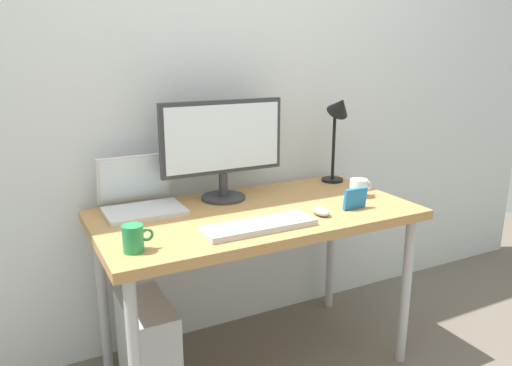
{
  "coord_description": "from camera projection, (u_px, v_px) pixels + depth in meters",
  "views": [
    {
      "loc": [
        -0.92,
        -1.77,
        1.4
      ],
      "look_at": [
        0.0,
        0.0,
        0.86
      ],
      "focal_mm": 34.78,
      "sensor_mm": 36.0,
      "label": 1
    }
  ],
  "objects": [
    {
      "name": "desk",
      "position": [
        256.0,
        225.0,
        2.11
      ],
      "size": [
        1.34,
        0.69,
        0.74
      ],
      "color": "#B7844C",
      "rests_on": "ground_plane"
    },
    {
      "name": "coffee_mug",
      "position": [
        134.0,
        238.0,
        1.66
      ],
      "size": [
        0.11,
        0.07,
        0.09
      ],
      "color": "#268C4C",
      "rests_on": "desk"
    },
    {
      "name": "desk_lamp",
      "position": [
        339.0,
        120.0,
        2.45
      ],
      "size": [
        0.11,
        0.16,
        0.46
      ],
      "color": "black",
      "rests_on": "desk"
    },
    {
      "name": "ground_plane",
      "position": [
        256.0,
        363.0,
        2.29
      ],
      "size": [
        6.0,
        6.0,
        0.0
      ],
      "primitive_type": "plane",
      "color": "#665B51"
    },
    {
      "name": "monitor",
      "position": [
        223.0,
        143.0,
        2.19
      ],
      "size": [
        0.57,
        0.2,
        0.45
      ],
      "color": "#333338",
      "rests_on": "desk"
    },
    {
      "name": "photo_frame",
      "position": [
        355.0,
        198.0,
        2.1
      ],
      "size": [
        0.11,
        0.03,
        0.09
      ],
      "primitive_type": "cube",
      "rotation": [
        0.12,
        0.0,
        0.0
      ],
      "color": "#1E72BF",
      "rests_on": "desk"
    },
    {
      "name": "glass_cup",
      "position": [
        359.0,
        188.0,
        2.28
      ],
      "size": [
        0.12,
        0.08,
        0.08
      ],
      "color": "silver",
      "rests_on": "desk"
    },
    {
      "name": "keyboard",
      "position": [
        259.0,
        226.0,
        1.88
      ],
      "size": [
        0.44,
        0.14,
        0.02
      ],
      "primitive_type": "cube",
      "color": "#B2B2B7",
      "rests_on": "desk"
    },
    {
      "name": "mouse",
      "position": [
        321.0,
        211.0,
        2.03
      ],
      "size": [
        0.06,
        0.09,
        0.03
      ],
      "primitive_type": "ellipsoid",
      "color": "#B2B2B7",
      "rests_on": "desk"
    },
    {
      "name": "back_wall",
      "position": [
        216.0,
        72.0,
        2.3
      ],
      "size": [
        4.4,
        0.04,
        2.6
      ],
      "primitive_type": "cube",
      "color": "silver",
      "rests_on": "ground_plane"
    },
    {
      "name": "laptop",
      "position": [
        140.0,
        197.0,
        2.09
      ],
      "size": [
        0.32,
        0.28,
        0.23
      ],
      "color": "silver",
      "rests_on": "desk"
    },
    {
      "name": "computer_tower",
      "position": [
        148.0,
        350.0,
        2.03
      ],
      "size": [
        0.18,
        0.36,
        0.42
      ],
      "primitive_type": "cube",
      "color": "#B2B2B7",
      "rests_on": "ground_plane"
    }
  ]
}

